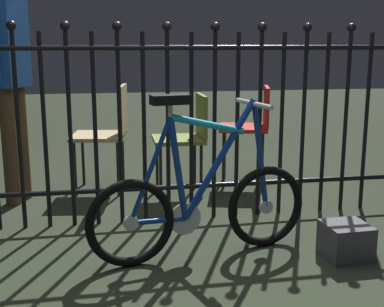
{
  "coord_description": "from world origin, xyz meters",
  "views": [
    {
      "loc": [
        -0.49,
        -2.59,
        1.16
      ],
      "look_at": [
        0.02,
        0.2,
        0.55
      ],
      "focal_mm": 47.88,
      "sensor_mm": 36.0,
      "label": 1
    }
  ],
  "objects": [
    {
      "name": "chair_red",
      "position": [
        0.75,
        1.43,
        0.52
      ],
      "size": [
        0.48,
        0.48,
        0.82
      ],
      "color": "black",
      "rests_on": "ground"
    },
    {
      "name": "display_crate",
      "position": [
        0.83,
        -0.13,
        0.1
      ],
      "size": [
        0.25,
        0.25,
        0.19
      ],
      "primitive_type": "cube",
      "rotation": [
        0.0,
        0.0,
        0.04
      ],
      "color": "#4C4C51",
      "rests_on": "ground"
    },
    {
      "name": "ground_plane",
      "position": [
        0.0,
        0.0,
        0.0
      ],
      "size": [
        20.0,
        20.0,
        0.0
      ],
      "primitive_type": "plane",
      "color": "#262E1F"
    },
    {
      "name": "person_visitor",
      "position": [
        -1.1,
        1.29,
        1.03
      ],
      "size": [
        0.28,
        0.45,
        1.71
      ],
      "color": "#4C3823",
      "rests_on": "ground"
    },
    {
      "name": "bicycle",
      "position": [
        0.05,
        0.04,
        0.31
      ],
      "size": [
        1.27,
        0.4,
        0.9
      ],
      "color": "black",
      "rests_on": "ground"
    },
    {
      "name": "iron_fence",
      "position": [
        -0.07,
        0.68,
        0.68
      ],
      "size": [
        3.27,
        0.07,
        1.36
      ],
      "color": "black",
      "rests_on": "ground"
    },
    {
      "name": "chair_tan",
      "position": [
        -0.41,
        1.46,
        0.51
      ],
      "size": [
        0.48,
        0.47,
        0.84
      ],
      "color": "black",
      "rests_on": "ground"
    },
    {
      "name": "chair_olive",
      "position": [
        0.18,
        1.24,
        0.49
      ],
      "size": [
        0.4,
        0.39,
        0.78
      ],
      "color": "black",
      "rests_on": "ground"
    }
  ]
}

